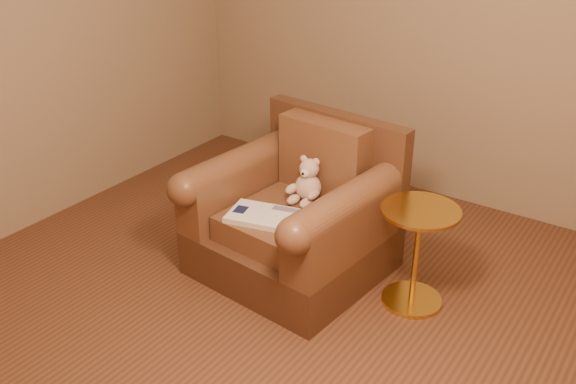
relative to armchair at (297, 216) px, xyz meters
The scene contains 5 objects.
floor 0.71m from the armchair, 69.35° to the right, with size 4.00×4.00×0.00m, color brown.
armchair is the anchor object (origin of this frame).
teddy_bear 0.20m from the armchair, 80.94° to the left, with size 0.20×0.22×0.27m.
guidebook 0.27m from the armchair, 101.42° to the right, with size 0.47×0.35×0.03m.
side_table 0.74m from the armchair, ahead, with size 0.42×0.42×0.59m.
Camera 1 is at (1.61, -2.18, 2.17)m, focal length 40.00 mm.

